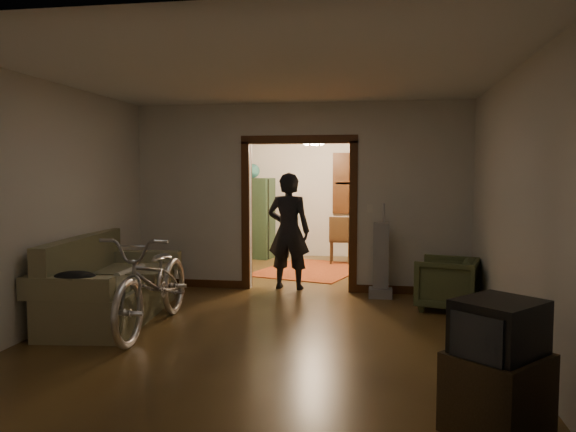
% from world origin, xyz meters
% --- Properties ---
extents(floor, '(5.00, 8.50, 0.01)m').
position_xyz_m(floor, '(0.00, 0.00, 0.00)').
color(floor, '#3E2B13').
rests_on(floor, ground).
extents(ceiling, '(5.00, 8.50, 0.01)m').
position_xyz_m(ceiling, '(0.00, 0.00, 2.80)').
color(ceiling, white).
rests_on(ceiling, floor).
extents(wall_back, '(5.00, 0.02, 2.80)m').
position_xyz_m(wall_back, '(0.00, 4.25, 1.40)').
color(wall_back, beige).
rests_on(wall_back, floor).
extents(wall_left, '(0.02, 8.50, 2.80)m').
position_xyz_m(wall_left, '(-2.50, 0.00, 1.40)').
color(wall_left, beige).
rests_on(wall_left, floor).
extents(wall_right, '(0.02, 8.50, 2.80)m').
position_xyz_m(wall_right, '(2.50, 0.00, 1.40)').
color(wall_right, beige).
rests_on(wall_right, floor).
extents(partition_wall, '(5.00, 0.14, 2.80)m').
position_xyz_m(partition_wall, '(0.00, 0.75, 1.40)').
color(partition_wall, beige).
rests_on(partition_wall, floor).
extents(door_casing, '(1.74, 0.20, 2.32)m').
position_xyz_m(door_casing, '(0.00, 0.75, 1.10)').
color(door_casing, '#3E200E').
rests_on(door_casing, floor).
extents(far_window, '(0.98, 0.06, 1.28)m').
position_xyz_m(far_window, '(0.70, 4.21, 1.55)').
color(far_window, black).
rests_on(far_window, wall_back).
extents(chandelier, '(0.24, 0.24, 0.24)m').
position_xyz_m(chandelier, '(0.00, 2.50, 2.35)').
color(chandelier, '#FFE0A5').
rests_on(chandelier, ceiling).
extents(light_switch, '(0.08, 0.01, 0.12)m').
position_xyz_m(light_switch, '(1.05, 0.68, 1.25)').
color(light_switch, silver).
rests_on(light_switch, partition_wall).
extents(sofa, '(1.20, 2.25, 0.99)m').
position_xyz_m(sofa, '(-2.00, -1.30, 0.50)').
color(sofa, '#696946').
rests_on(sofa, floor).
extents(rolled_paper, '(0.09, 0.73, 0.09)m').
position_xyz_m(rolled_paper, '(-1.90, -1.00, 0.53)').
color(rolled_paper, beige).
rests_on(rolled_paper, sofa).
extents(jacket, '(0.45, 0.34, 0.13)m').
position_xyz_m(jacket, '(-1.95, -2.21, 0.68)').
color(jacket, black).
rests_on(jacket, sofa).
extents(bicycle, '(0.80, 2.11, 1.10)m').
position_xyz_m(bicycle, '(-1.30, -1.66, 0.55)').
color(bicycle, silver).
rests_on(bicycle, floor).
extents(armchair, '(0.91, 0.89, 0.68)m').
position_xyz_m(armchair, '(2.06, -0.17, 0.34)').
color(armchair, '#47502D').
rests_on(armchair, floor).
extents(tv_stand, '(0.81, 0.82, 0.55)m').
position_xyz_m(tv_stand, '(2.00, -3.68, 0.27)').
color(tv_stand, black).
rests_on(tv_stand, floor).
extents(crt_tv, '(0.71, 0.71, 0.46)m').
position_xyz_m(crt_tv, '(2.00, -3.68, 0.69)').
color(crt_tv, black).
rests_on(crt_tv, tv_stand).
extents(vacuum, '(0.39, 0.35, 1.07)m').
position_xyz_m(vacuum, '(1.22, 0.40, 0.54)').
color(vacuum, gray).
rests_on(vacuum, floor).
extents(person, '(0.68, 0.47, 1.77)m').
position_xyz_m(person, '(-0.17, 0.80, 0.89)').
color(person, black).
rests_on(person, floor).
extents(oriental_rug, '(2.18, 2.52, 0.02)m').
position_xyz_m(oriental_rug, '(-0.02, 2.47, 0.01)').
color(oriental_rug, maroon).
rests_on(oriental_rug, floor).
extents(locker, '(0.92, 0.65, 1.66)m').
position_xyz_m(locker, '(-1.41, 3.78, 0.83)').
color(locker, '#213721').
rests_on(locker, floor).
extents(globe, '(0.29, 0.29, 0.29)m').
position_xyz_m(globe, '(-1.41, 3.78, 1.94)').
color(globe, '#1E5972').
rests_on(globe, locker).
extents(desk, '(0.96, 0.60, 0.68)m').
position_xyz_m(desk, '(1.09, 3.56, 0.34)').
color(desk, '#322110').
rests_on(desk, floor).
extents(desk_chair, '(0.47, 0.47, 0.92)m').
position_xyz_m(desk_chair, '(0.45, 3.29, 0.46)').
color(desk_chair, '#322110').
rests_on(desk_chair, floor).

